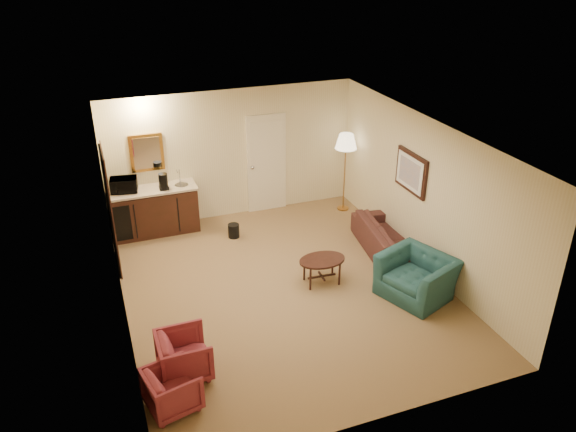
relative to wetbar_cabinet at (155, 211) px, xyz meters
name	(u,v)px	position (x,y,z in m)	size (l,w,h in m)	color
ground	(284,288)	(1.65, -2.72, -0.46)	(6.00, 6.00, 0.00)	#99744E
room_walls	(262,175)	(1.55, -1.95, 1.26)	(5.02, 6.01, 2.61)	beige
wetbar_cabinet	(155,211)	(0.00, 0.00, 0.00)	(1.64, 0.58, 0.92)	#371811
sofa	(388,234)	(3.80, -2.27, -0.08)	(1.94, 0.57, 0.76)	black
teal_armchair	(417,270)	(3.55, -3.62, 0.01)	(1.07, 0.69, 0.93)	#205150
rose_chair_near	(184,353)	(-0.25, -4.15, -0.12)	(0.65, 0.61, 0.67)	maroon
rose_chair_far	(172,387)	(-0.50, -4.67, -0.15)	(0.59, 0.56, 0.61)	maroon
coffee_table	(322,271)	(2.30, -2.76, -0.24)	(0.78, 0.52, 0.45)	black
floor_lamp	(345,172)	(3.85, -0.32, 0.37)	(0.44, 0.44, 1.66)	#AE7A3A
waste_bin	(234,231)	(1.35, -0.72, -0.33)	(0.21, 0.21, 0.27)	black
microwave	(124,183)	(-0.50, 0.05, 0.62)	(0.48, 0.27, 0.33)	black
coffee_maker	(163,182)	(0.21, -0.10, 0.62)	(0.17, 0.17, 0.31)	black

